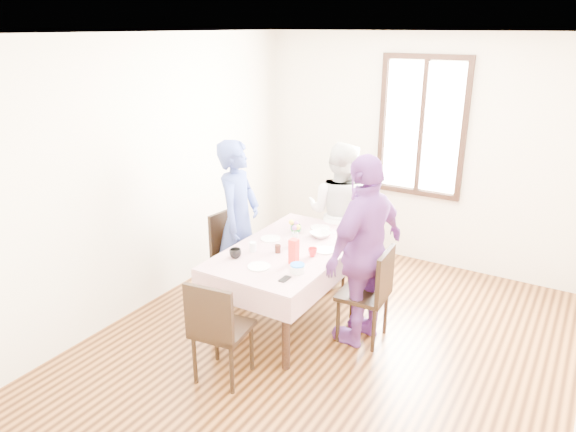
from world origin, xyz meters
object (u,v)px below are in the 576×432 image
at_px(dining_table, 291,284).
at_px(chair_right, 363,294).
at_px(chair_left, 238,255).
at_px(person_left, 238,221).
at_px(chair_near, 222,328).
at_px(chair_far, 339,241).
at_px(person_right, 364,251).
at_px(person_far, 339,213).

height_order(dining_table, chair_right, chair_right).
distance_m(chair_left, person_left, 0.40).
bearing_deg(chair_near, chair_far, 82.34).
bearing_deg(person_right, dining_table, -74.18).
distance_m(dining_table, person_far, 1.14).
relative_size(chair_near, person_far, 0.57).
relative_size(chair_far, chair_near, 1.00).
bearing_deg(chair_near, person_far, 82.34).
bearing_deg(dining_table, chair_far, 90.00).
distance_m(chair_right, chair_far, 1.27).
xyz_separation_m(chair_far, person_far, (0.00, -0.02, 0.34)).
xyz_separation_m(chair_near, person_left, (-0.72, 1.22, 0.40)).
relative_size(chair_right, chair_far, 1.00).
height_order(chair_right, chair_near, same).
bearing_deg(person_right, person_far, -132.39).
height_order(chair_right, person_far, person_far).
bearing_deg(chair_far, dining_table, 95.85).
xyz_separation_m(person_left, person_right, (1.44, -0.10, 0.03)).
height_order(dining_table, chair_far, chair_far).
relative_size(dining_table, chair_left, 1.72).
relative_size(dining_table, person_left, 0.92).
bearing_deg(chair_right, person_left, 82.68).
xyz_separation_m(dining_table, chair_right, (0.74, 0.05, 0.08)).
height_order(chair_near, person_right, person_right).
bearing_deg(chair_far, chair_near, 95.85).
bearing_deg(chair_left, chair_near, 37.94).
bearing_deg(chair_far, chair_right, 131.73).
distance_m(dining_table, person_right, 0.88).
distance_m(dining_table, chair_left, 0.76).
xyz_separation_m(dining_table, chair_left, (-0.74, 0.15, 0.08)).
relative_size(dining_table, chair_far, 1.72).
bearing_deg(person_right, person_left, -81.92).
relative_size(person_left, person_right, 0.97).
relative_size(dining_table, chair_near, 1.72).
bearing_deg(chair_right, dining_table, 90.27).
distance_m(person_far, person_right, 1.24).
bearing_deg(chair_right, chair_near, 143.07).
bearing_deg(person_left, person_far, -51.20).
bearing_deg(person_far, chair_left, 47.64).
bearing_deg(chair_near, chair_left, 113.61).
bearing_deg(chair_right, person_right, 86.50).
xyz_separation_m(chair_near, person_right, (0.72, 1.12, 0.42)).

